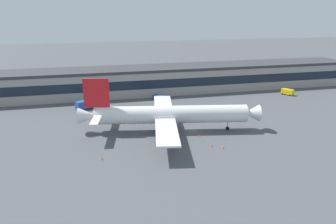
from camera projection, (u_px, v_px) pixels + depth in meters
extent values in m
plane|color=#4C4F54|center=(192.00, 131.00, 102.32)|extent=(600.00, 600.00, 0.00)
cube|color=#9E9993|center=(157.00, 81.00, 148.60)|extent=(183.37, 17.82, 10.50)
cube|color=#38383D|center=(157.00, 68.00, 146.85)|extent=(187.04, 18.18, 1.20)
cube|color=#192333|center=(162.00, 84.00, 140.15)|extent=(179.70, 0.16, 3.78)
cylinder|color=white|center=(171.00, 114.00, 100.60)|extent=(46.94, 14.33, 5.45)
cone|color=white|center=(251.00, 113.00, 101.83)|extent=(5.81, 6.02, 5.18)
cone|color=white|center=(88.00, 116.00, 99.35)|extent=(6.83, 5.97, 4.91)
cube|color=red|center=(96.00, 93.00, 97.37)|extent=(7.58, 1.96, 8.72)
cube|color=white|center=(102.00, 107.00, 104.99)|extent=(4.24, 10.09, 0.30)
cube|color=white|center=(96.00, 119.00, 93.56)|extent=(4.24, 10.09, 0.30)
cube|color=white|center=(163.00, 104.00, 113.28)|extent=(9.93, 21.80, 0.50)
cube|color=white|center=(167.00, 132.00, 88.05)|extent=(9.93, 21.80, 0.50)
cylinder|color=#99999E|center=(166.00, 112.00, 110.90)|extent=(4.99, 3.81, 3.00)
cylinder|color=#99999E|center=(170.00, 134.00, 91.67)|extent=(4.99, 3.81, 3.00)
cylinder|color=black|center=(227.00, 128.00, 102.94)|extent=(1.18, 0.70, 1.10)
cylinder|color=slate|center=(228.00, 123.00, 102.45)|extent=(0.24, 0.24, 2.70)
cylinder|color=black|center=(163.00, 127.00, 104.28)|extent=(1.18, 0.70, 1.10)
cylinder|color=slate|center=(163.00, 122.00, 103.80)|extent=(0.24, 0.24, 2.70)
cylinder|color=black|center=(164.00, 132.00, 99.61)|extent=(1.18, 0.70, 1.10)
cylinder|color=slate|center=(164.00, 127.00, 99.12)|extent=(0.24, 0.24, 2.70)
cube|color=yellow|center=(288.00, 92.00, 144.99)|extent=(4.50, 5.60, 2.20)
cube|color=black|center=(285.00, 90.00, 145.84)|extent=(2.66, 2.59, 0.55)
cylinder|color=black|center=(282.00, 94.00, 145.92)|extent=(0.61, 0.76, 0.70)
cylinder|color=black|center=(284.00, 93.00, 147.23)|extent=(0.61, 0.76, 0.70)
cylinder|color=black|center=(290.00, 95.00, 143.42)|extent=(0.61, 0.76, 0.70)
cylinder|color=black|center=(292.00, 94.00, 144.73)|extent=(0.61, 0.76, 0.70)
cube|color=#2651A5|center=(160.00, 97.00, 136.71)|extent=(5.92, 5.96, 1.60)
cube|color=black|center=(156.00, 96.00, 137.49)|extent=(2.88, 2.89, 0.40)
cylinder|color=black|center=(154.00, 99.00, 137.33)|extent=(0.70, 0.71, 0.70)
cylinder|color=black|center=(157.00, 98.00, 138.79)|extent=(0.70, 0.71, 0.70)
cylinder|color=black|center=(163.00, 100.00, 135.10)|extent=(0.70, 0.71, 0.70)
cylinder|color=black|center=(166.00, 99.00, 136.57)|extent=(0.70, 0.71, 0.70)
cube|color=#2651A5|center=(87.00, 104.00, 124.49)|extent=(8.64, 6.73, 3.00)
cube|color=black|center=(92.00, 101.00, 125.87)|extent=(3.85, 3.72, 0.75)
cylinder|color=black|center=(92.00, 106.00, 127.77)|extent=(0.75, 0.62, 0.70)
cylinder|color=black|center=(95.00, 107.00, 126.08)|extent=(0.75, 0.62, 0.70)
cylinder|color=black|center=(78.00, 109.00, 123.80)|extent=(0.75, 0.62, 0.70)
cylinder|color=black|center=(82.00, 110.00, 122.10)|extent=(0.75, 0.62, 0.70)
cone|color=#F2590C|center=(212.00, 145.00, 90.44)|extent=(0.59, 0.59, 0.74)
cone|color=#F2590C|center=(102.00, 159.00, 82.61)|extent=(0.49, 0.49, 0.61)
cone|color=#F2590C|center=(223.00, 148.00, 89.09)|extent=(0.54, 0.54, 0.67)
cone|color=#F2590C|center=(199.00, 135.00, 97.88)|extent=(0.54, 0.54, 0.67)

